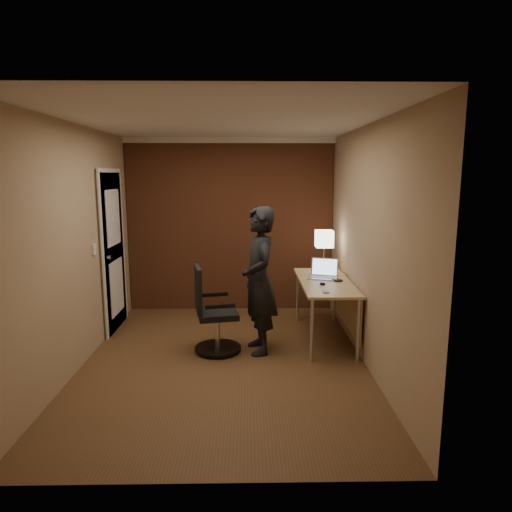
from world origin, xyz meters
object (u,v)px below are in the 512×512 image
Objects in this scene: office_chair at (212,315)px; person at (259,281)px; laptop at (324,272)px; mouse at (322,283)px; desk at (331,291)px; wallet at (337,280)px; phone at (326,292)px; desk_lamp at (324,239)px.

person is at bearing 1.34° from office_chair.
laptop is 0.37m from mouse.
desk is 3.81× the size of laptop.
wallet is 1.55m from office_chair.
phone is at bearing -97.12° from laptop.
wallet is 0.07× the size of person.
phone is at bearing -6.54° from office_chair.
wallet is at bearing -15.11° from desk.
mouse is at bearing -100.05° from desk_lamp.
phone is (-0.09, -0.70, -0.06)m from laptop.
desk is 0.27m from laptop.
desk is at bearing 78.29° from phone.
person is at bearing -156.81° from desk.
person reaches higher than wallet.
desk is 2.80× the size of desk_lamp.
laptop is 0.24× the size of person.
phone is at bearing -97.91° from desk_lamp.
phone is 0.12× the size of office_chair.
wallet is (0.20, 0.17, -0.01)m from mouse.
office_chair is at bearing 177.79° from phone.
laptop is at bearing 110.42° from desk.
desk_lamp reaches higher than mouse.
desk is 0.27m from mouse.
desk_lamp reaches higher than laptop.
wallet is (0.13, -0.19, -0.05)m from laptop.
person is at bearing -132.25° from desk_lamp.
desk_lamp is at bearing 126.18° from person.
person is (-0.72, 0.16, 0.09)m from phone.
laptop is at bearing 22.69° from office_chair.
mouse is at bearing -125.91° from desk.
mouse is (-0.07, -0.36, -0.05)m from laptop.
office_chair reaches higher than mouse.
person is (-0.81, -0.55, 0.03)m from laptop.
mouse is (-0.14, -0.78, -0.40)m from desk_lamp.
desk_lamp is 5.35× the size of mouse.
person reaches higher than desk.
laptop is 0.24m from wallet.
phone is 1.05× the size of wallet.
mouse is at bearing 8.99° from office_chair.
laptop is 0.41× the size of office_chair.
desk_lamp is 0.55m from laptop.
laptop is 0.98m from person.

